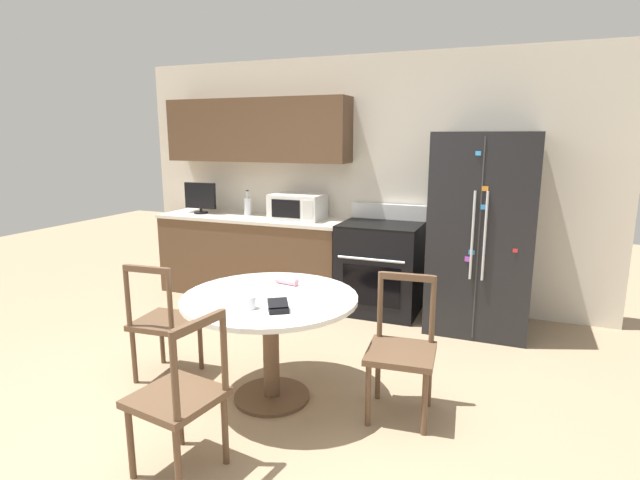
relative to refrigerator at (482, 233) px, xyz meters
name	(u,v)px	position (x,y,z in m)	size (l,w,h in m)	color
ground_plane	(234,414)	(-1.32, -2.19, -0.91)	(14.00, 14.00, 0.00)	#9E8466
back_wall	(332,167)	(-1.63, 0.40, 0.54)	(5.20, 0.44, 2.60)	silver
kitchen_counter	(254,255)	(-2.46, 0.10, -0.46)	(2.16, 0.64, 0.90)	brown
refrigerator	(482,233)	(0.00, 0.00, 0.00)	(0.89, 0.80, 1.81)	black
oven_range	(380,267)	(-0.97, 0.07, -0.44)	(0.80, 0.68, 1.08)	black
microwave	(298,207)	(-1.91, 0.11, 0.13)	(0.56, 0.38, 0.27)	white
countertop_tv	(200,197)	(-3.12, 0.07, 0.18)	(0.39, 0.16, 0.36)	black
counter_bottle	(248,206)	(-2.55, 0.16, 0.10)	(0.08, 0.08, 0.28)	silver
dining_table	(270,317)	(-1.19, -1.91, -0.32)	(1.17, 1.17, 0.74)	white
dining_chair_left	(164,322)	(-2.06, -1.94, -0.47)	(0.45, 0.45, 0.90)	brown
dining_chair_right	(402,351)	(-0.33, -1.77, -0.47)	(0.46, 0.46, 0.90)	brown
dining_chair_near	(180,398)	(-1.27, -2.79, -0.47)	(0.48, 0.48, 0.90)	brown
candle_glass	(250,303)	(-1.19, -2.18, -0.13)	(0.08, 0.08, 0.08)	silver
folded_napkin	(287,281)	(-1.20, -1.63, -0.14)	(0.18, 0.08, 0.05)	pink
wallet	(278,307)	(-1.01, -2.16, -0.14)	(0.17, 0.17, 0.07)	black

